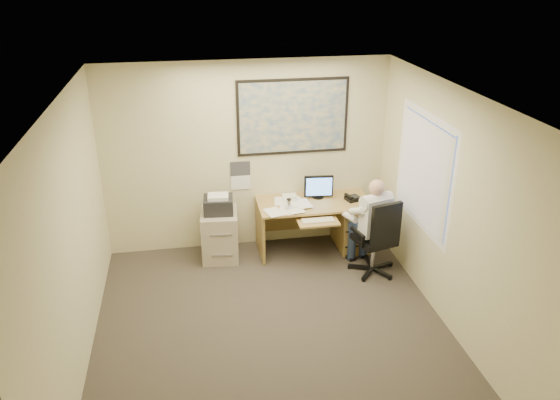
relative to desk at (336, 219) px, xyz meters
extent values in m
cube|color=#36302A|center=(-1.23, -1.90, -0.44)|extent=(4.00, 4.50, 0.00)
cube|color=white|center=(-1.23, -1.90, 2.26)|extent=(4.00, 4.50, 0.00)
cube|color=beige|center=(-1.23, 0.35, 0.91)|extent=(4.00, 0.00, 2.70)
cube|color=beige|center=(-1.23, -4.15, 0.91)|extent=(4.00, 0.00, 2.70)
cube|color=beige|center=(-3.23, -1.90, 0.91)|extent=(0.00, 4.50, 2.70)
cube|color=beige|center=(0.77, -1.90, 0.91)|extent=(0.00, 4.50, 2.70)
cube|color=#AB8949|center=(-0.33, -0.02, 0.29)|extent=(1.60, 0.75, 0.03)
cube|color=olive|center=(0.24, -0.02, -0.08)|extent=(0.45, 0.70, 0.70)
cube|color=olive|center=(-1.11, -0.02, -0.08)|extent=(0.04, 0.70, 0.70)
cube|color=olive|center=(-0.33, 0.32, 0.01)|extent=(1.55, 0.03, 0.55)
cylinder|color=black|center=(-0.24, 0.13, 0.32)|extent=(0.17, 0.17, 0.02)
cube|color=black|center=(-0.24, 0.11, 0.49)|extent=(0.42, 0.08, 0.31)
cube|color=#5C96F9|center=(-0.24, 0.08, 0.49)|extent=(0.37, 0.04, 0.27)
cube|color=#AB8949|center=(-0.39, -0.47, 0.22)|extent=(0.55, 0.30, 0.02)
cube|color=beige|center=(-0.39, -0.47, 0.24)|extent=(0.43, 0.14, 0.02)
cube|color=black|center=(0.22, -0.05, 0.33)|extent=(0.24, 0.23, 0.05)
cylinder|color=silver|center=(-0.74, -0.22, 0.39)|extent=(0.07, 0.07, 0.16)
cylinder|color=white|center=(-0.62, 0.02, 0.36)|extent=(0.08, 0.08, 0.11)
cube|color=white|center=(-0.78, -0.02, 0.32)|extent=(0.60, 0.56, 0.03)
cube|color=#1E4C93|center=(-0.58, 0.33, 1.46)|extent=(1.56, 0.03, 1.06)
cube|color=white|center=(-1.33, 0.34, 0.64)|extent=(0.28, 0.01, 0.42)
cube|color=#A89B87|center=(-1.68, 0.00, -0.09)|extent=(0.54, 0.64, 0.70)
cube|color=black|center=(-1.68, 0.00, 0.37)|extent=(0.42, 0.38, 0.22)
cube|color=white|center=(-1.68, -0.02, 0.50)|extent=(0.30, 0.24, 0.05)
cylinder|color=silver|center=(0.31, -0.76, -0.19)|extent=(0.06, 0.06, 0.41)
cube|color=black|center=(0.31, -0.76, 0.04)|extent=(0.57, 0.57, 0.07)
cube|color=black|center=(0.26, -0.99, 0.37)|extent=(0.43, 0.16, 0.56)
camera|label=1|loc=(-2.05, -6.84, 3.47)|focal=35.00mm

